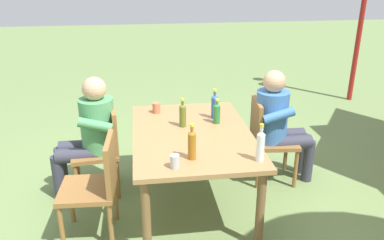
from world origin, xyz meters
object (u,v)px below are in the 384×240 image
object	(u,v)px
cup_terracotta	(156,108)
bottle_blue	(215,106)
chair_near_right	(97,183)
person_in_white_shirt	(90,131)
backpack_by_near_side	(215,125)
chair_near_left	(103,146)
chair_far_left	(267,136)
bottle_green	(217,113)
bottle_clear	(261,145)
bottle_olive	(183,115)
bottle_amber	(192,144)
cup_steel	(175,161)
dining_table	(192,141)
person_in_plaid_shirt	(279,121)

from	to	relation	value
cup_terracotta	bottle_blue	bearing A→B (deg)	67.28
bottle_blue	chair_near_right	bearing A→B (deg)	-58.50
person_in_white_shirt	bottle_blue	bearing A→B (deg)	88.61
person_in_white_shirt	backpack_by_near_side	bearing A→B (deg)	126.77
chair_near_left	chair_far_left	world-z (taller)	same
bottle_green	bottle_clear	bearing A→B (deg)	12.51
person_in_white_shirt	bottle_olive	xyz separation A→B (m)	(0.19, 0.87, 0.19)
bottle_clear	chair_near_left	bearing A→B (deg)	-127.21
bottle_amber	bottle_blue	bearing A→B (deg)	157.81
bottle_blue	chair_near_left	bearing A→B (deg)	-92.00
chair_near_left	bottle_amber	distance (m)	1.20
bottle_blue	cup_steel	bearing A→B (deg)	-26.93
chair_near_right	cup_steel	distance (m)	0.73
bottle_blue	person_in_white_shirt	bearing A→B (deg)	-91.39
chair_far_left	person_in_white_shirt	distance (m)	1.76
bottle_amber	bottle_clear	bearing A→B (deg)	78.50
bottle_green	bottle_blue	size ratio (longest dim) A/B	0.81
backpack_by_near_side	bottle_clear	bearing A→B (deg)	-1.70
bottle_olive	dining_table	bearing A→B (deg)	22.73
dining_table	person_in_plaid_shirt	bearing A→B (deg)	110.31
dining_table	bottle_amber	bearing A→B (deg)	-7.98
person_in_white_shirt	bottle_green	size ratio (longest dim) A/B	4.90
chair_near_left	person_in_plaid_shirt	bearing A→B (deg)	89.71
chair_near_left	backpack_by_near_side	size ratio (longest dim) A/B	2.15
person_in_plaid_shirt	bottle_olive	xyz separation A→B (m)	(0.19, -1.00, 0.19)
person_in_plaid_shirt	cup_terracotta	size ratio (longest dim) A/B	11.33
chair_near_left	cup_terracotta	size ratio (longest dim) A/B	8.36
backpack_by_near_side	bottle_olive	bearing A→B (deg)	-24.00
chair_far_left	cup_terracotta	xyz separation A→B (m)	(-0.19, -1.11, 0.29)
cup_steel	cup_terracotta	bearing A→B (deg)	-176.55
dining_table	person_in_white_shirt	xyz separation A→B (m)	(-0.34, -0.93, 0.01)
chair_far_left	bottle_clear	world-z (taller)	bottle_clear
chair_near_right	cup_steel	size ratio (longest dim) A/B	8.45
chair_far_left	backpack_by_near_side	xyz separation A→B (m)	(-1.06, -0.33, -0.29)
chair_near_right	person_in_plaid_shirt	world-z (taller)	person_in_plaid_shirt
person_in_white_shirt	chair_far_left	bearing A→B (deg)	90.26
person_in_white_shirt	bottle_olive	size ratio (longest dim) A/B	4.35
chair_near_right	bottle_blue	distance (m)	1.33
dining_table	chair_near_left	xyz separation A→B (m)	(-0.35, -0.82, -0.16)
chair_near_left	cup_steel	size ratio (longest dim) A/B	8.45
person_in_white_shirt	bottle_amber	size ratio (longest dim) A/B	4.05
bottle_blue	bottle_green	bearing A→B (deg)	-0.96
person_in_plaid_shirt	bottle_green	distance (m)	0.71
bottle_blue	bottle_amber	distance (m)	0.88
bottle_clear	bottle_olive	xyz separation A→B (m)	(-0.76, -0.50, -0.01)
dining_table	bottle_blue	size ratio (longest dim) A/B	5.19
bottle_clear	chair_far_left	bearing A→B (deg)	157.98
bottle_clear	cup_steel	xyz separation A→B (m)	(0.02, -0.65, -0.08)
bottle_olive	chair_near_right	bearing A→B (deg)	-56.47
bottle_clear	backpack_by_near_side	distance (m)	2.12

